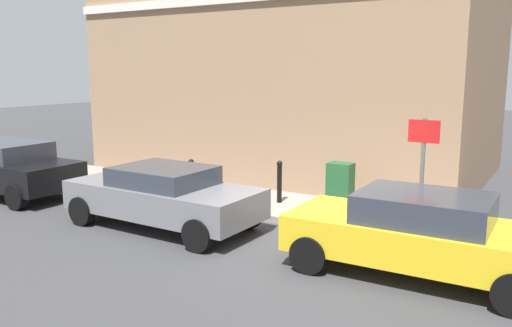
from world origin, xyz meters
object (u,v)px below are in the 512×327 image
(car_grey, at_px, (163,195))
(car_yellow, at_px, (418,233))
(bollard_near_cabinet, at_px, (279,180))
(bollard_far_kerb, at_px, (192,178))
(utility_cabinet, at_px, (340,190))
(street_sign, at_px, (423,159))
(car_black, at_px, (6,167))

(car_grey, bearing_deg, car_yellow, -178.07)
(bollard_near_cabinet, height_order, bollard_far_kerb, same)
(utility_cabinet, distance_m, street_sign, 2.30)
(car_grey, xyz_separation_m, bollard_near_cabinet, (2.68, -1.37, -0.01))
(bollard_near_cabinet, xyz_separation_m, bollard_far_kerb, (-0.93, 1.98, 0.00))
(car_black, bearing_deg, car_yellow, -179.91)
(car_yellow, height_order, street_sign, street_sign)
(car_grey, height_order, bollard_far_kerb, car_grey)
(bollard_far_kerb, xyz_separation_m, street_sign, (0.14, -5.56, 0.96))
(car_grey, relative_size, car_black, 1.01)
(car_grey, bearing_deg, street_sign, -158.24)
(utility_cabinet, bearing_deg, car_grey, 130.74)
(bollard_far_kerb, height_order, street_sign, street_sign)
(car_black, height_order, bollard_far_kerb, car_black)
(car_black, xyz_separation_m, bollard_near_cabinet, (2.61, -6.97, -0.06))
(bollard_near_cabinet, distance_m, street_sign, 3.79)
(bollard_far_kerb, bearing_deg, bollard_near_cabinet, -64.75)
(car_yellow, distance_m, utility_cabinet, 3.44)
(car_yellow, bearing_deg, car_grey, 0.26)
(car_black, relative_size, bollard_far_kerb, 4.15)
(car_black, xyz_separation_m, street_sign, (1.82, -10.56, 0.89))
(bollard_near_cabinet, height_order, street_sign, street_sign)
(car_black, height_order, street_sign, street_sign)
(car_black, height_order, utility_cabinet, car_black)
(car_grey, height_order, car_black, car_black)
(car_yellow, height_order, car_grey, car_yellow)
(car_black, relative_size, bollard_near_cabinet, 4.15)
(street_sign, bearing_deg, bollard_near_cabinet, 77.59)
(car_grey, xyz_separation_m, car_black, (0.07, 5.60, 0.06))
(car_yellow, xyz_separation_m, bollard_far_kerb, (1.65, 5.99, -0.03))
(bollard_near_cabinet, bearing_deg, street_sign, -102.41)
(car_grey, distance_m, bollard_near_cabinet, 3.01)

